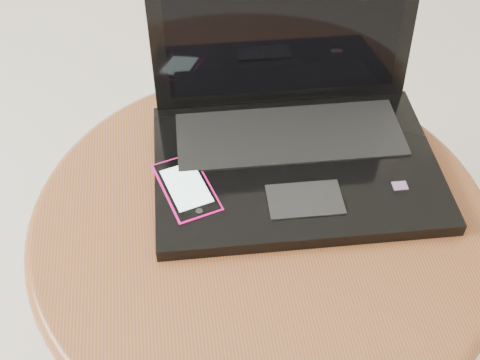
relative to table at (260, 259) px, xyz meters
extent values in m
cylinder|color=#4C1D0D|center=(0.00, 0.00, -0.14)|extent=(0.10, 0.10, 0.42)
cylinder|color=brown|center=(0.00, 0.00, 0.09)|extent=(0.58, 0.58, 0.03)
torus|color=brown|center=(0.00, 0.00, 0.09)|extent=(0.61, 0.61, 0.03)
cube|color=black|center=(0.06, 0.07, 0.11)|extent=(0.39, 0.28, 0.02)
cube|color=black|center=(0.06, 0.12, 0.12)|extent=(0.32, 0.13, 0.00)
cube|color=black|center=(0.06, 0.00, 0.12)|extent=(0.10, 0.06, 0.00)
cube|color=red|center=(0.18, 0.00, 0.12)|extent=(0.02, 0.02, 0.00)
cube|color=black|center=(0.06, 0.21, 0.24)|extent=(0.37, 0.05, 0.23)
cube|color=black|center=(0.06, 0.21, 0.24)|extent=(0.33, 0.04, 0.20)
cube|color=black|center=(-0.07, 0.09, 0.11)|extent=(0.09, 0.11, 0.01)
cube|color=#B41170|center=(-0.09, 0.13, 0.11)|extent=(0.05, 0.03, 0.00)
cube|color=#DD117C|center=(-0.09, 0.04, 0.12)|extent=(0.09, 0.12, 0.01)
cube|color=black|center=(-0.09, 0.04, 0.12)|extent=(0.08, 0.12, 0.00)
cube|color=silver|center=(-0.09, 0.04, 0.13)|extent=(0.07, 0.09, 0.00)
cylinder|color=black|center=(-0.08, 0.00, 0.13)|extent=(0.01, 0.01, 0.00)
camera|label=1|loc=(-0.10, -0.50, 0.71)|focal=45.65mm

